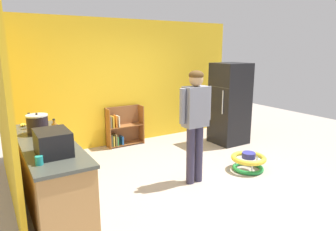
# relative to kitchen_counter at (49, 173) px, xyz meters

# --- Properties ---
(ground_plane) EXTENTS (12.00, 12.00, 0.00)m
(ground_plane) POSITION_rel_kitchen_counter_xyz_m (2.20, -0.27, -0.45)
(ground_plane) COLOR #AFA092
(ground_plane) RESTS_ON ground
(back_wall) EXTENTS (5.20, 0.06, 2.70)m
(back_wall) POSITION_rel_kitchen_counter_xyz_m (2.20, 2.06, 0.90)
(back_wall) COLOR yellow
(back_wall) RESTS_ON ground
(left_side_wall) EXTENTS (0.06, 2.99, 2.70)m
(left_side_wall) POSITION_rel_kitchen_counter_xyz_m (-0.43, 0.53, 0.90)
(left_side_wall) COLOR yellow
(left_side_wall) RESTS_ON ground
(kitchen_counter) EXTENTS (0.65, 2.33, 0.90)m
(kitchen_counter) POSITION_rel_kitchen_counter_xyz_m (0.00, 0.00, 0.00)
(kitchen_counter) COLOR #B48147
(kitchen_counter) RESTS_ON ground
(refrigerator) EXTENTS (0.73, 0.68, 1.78)m
(refrigerator) POSITION_rel_kitchen_counter_xyz_m (3.98, 0.79, 0.44)
(refrigerator) COLOR black
(refrigerator) RESTS_ON ground
(bookshelf) EXTENTS (0.80, 0.28, 0.85)m
(bookshelf) POSITION_rel_kitchen_counter_xyz_m (1.85, 1.87, -0.08)
(bookshelf) COLOR brown
(bookshelf) RESTS_ON ground
(standing_person) EXTENTS (0.57, 0.23, 1.77)m
(standing_person) POSITION_rel_kitchen_counter_xyz_m (2.08, -0.47, 0.63)
(standing_person) COLOR #37324A
(standing_person) RESTS_ON ground
(baby_walker) EXTENTS (0.60, 0.60, 0.32)m
(baby_walker) POSITION_rel_kitchen_counter_xyz_m (3.17, -0.58, -0.29)
(baby_walker) COLOR green
(baby_walker) RESTS_ON ground
(microwave) EXTENTS (0.37, 0.48, 0.28)m
(microwave) POSITION_rel_kitchen_counter_xyz_m (-0.02, -0.57, 0.59)
(microwave) COLOR black
(microwave) RESTS_ON kitchen_counter
(crock_pot) EXTENTS (0.29, 0.29, 0.31)m
(crock_pot) POSITION_rel_kitchen_counter_xyz_m (-0.03, 0.42, 0.59)
(crock_pot) COLOR black
(crock_pot) RESTS_ON kitchen_counter
(banana_bunch) EXTENTS (0.12, 0.16, 0.04)m
(banana_bunch) POSITION_rel_kitchen_counter_xyz_m (-0.16, 1.01, 0.48)
(banana_bunch) COLOR yellow
(banana_bunch) RESTS_ON kitchen_counter
(amber_bottle) EXTENTS (0.07, 0.07, 0.25)m
(amber_bottle) POSITION_rel_kitchen_counter_xyz_m (0.15, 0.17, 0.55)
(amber_bottle) COLOR #9E661E
(amber_bottle) RESTS_ON kitchen_counter
(ketchup_bottle) EXTENTS (0.07, 0.07, 0.25)m
(ketchup_bottle) POSITION_rel_kitchen_counter_xyz_m (-0.09, 0.78, 0.55)
(ketchup_bottle) COLOR red
(ketchup_bottle) RESTS_ON kitchen_counter
(yellow_cup) EXTENTS (0.08, 0.08, 0.09)m
(yellow_cup) POSITION_rel_kitchen_counter_xyz_m (-0.06, -0.16, 0.50)
(yellow_cup) COLOR yellow
(yellow_cup) RESTS_ON kitchen_counter
(red_cup) EXTENTS (0.08, 0.08, 0.09)m
(red_cup) POSITION_rel_kitchen_counter_xyz_m (0.01, 1.01, 0.50)
(red_cup) COLOR red
(red_cup) RESTS_ON kitchen_counter
(white_cup) EXTENTS (0.08, 0.08, 0.09)m
(white_cup) POSITION_rel_kitchen_counter_xyz_m (-0.07, 0.06, 0.50)
(white_cup) COLOR white
(white_cup) RESTS_ON kitchen_counter
(teal_cup) EXTENTS (0.08, 0.08, 0.09)m
(teal_cup) POSITION_rel_kitchen_counter_xyz_m (-0.21, -0.83, 0.50)
(teal_cup) COLOR teal
(teal_cup) RESTS_ON kitchen_counter
(orange_cup) EXTENTS (0.08, 0.08, 0.09)m
(orange_cup) POSITION_rel_kitchen_counter_xyz_m (0.14, -0.08, 0.50)
(orange_cup) COLOR orange
(orange_cup) RESTS_ON kitchen_counter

